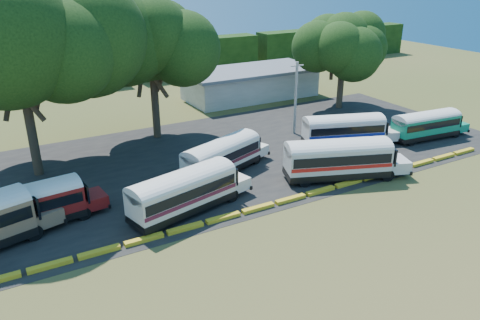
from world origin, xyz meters
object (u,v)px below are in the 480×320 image
bus_red (26,205)px  bus_white_red (340,157)px  tree_west (15,41)px  bus_teal (427,124)px  bus_cream_west (185,190)px

bus_red → bus_white_red: 24.93m
bus_white_red → tree_west: tree_west is taller
bus_teal → tree_west: tree_west is taller
bus_red → bus_teal: bearing=-7.3°
bus_teal → tree_west: (-37.50, 10.64, 9.91)m
bus_red → bus_teal: size_ratio=1.06×
bus_white_red → tree_west: 28.27m
bus_red → bus_teal: 39.44m
bus_red → bus_white_red: bus_white_red is taller
bus_cream_west → bus_white_red: bus_white_red is taller
bus_white_red → bus_teal: bearing=32.8°
bus_cream_west → tree_west: bearing=109.7°
bus_white_red → bus_cream_west: bearing=-163.4°
bus_teal → bus_cream_west: bearing=-169.8°
bus_white_red → bus_teal: 15.22m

